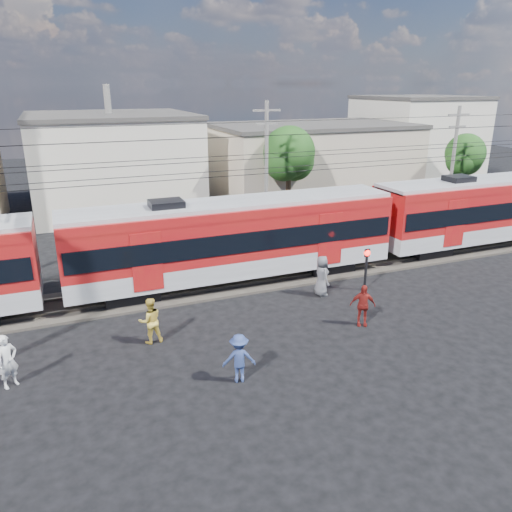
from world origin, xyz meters
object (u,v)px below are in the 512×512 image
object	(u,v)px
commuter_train	(238,236)
crossing_signal	(366,262)
pedestrian_c	(239,358)
car_silver	(508,207)
pedestrian_a	(8,361)

from	to	relation	value
commuter_train	crossing_signal	size ratio (longest dim) A/B	24.21
pedestrian_c	car_silver	distance (m)	29.58
pedestrian_a	commuter_train	bearing A→B (deg)	-3.34
commuter_train	pedestrian_a	size ratio (longest dim) A/B	27.27
pedestrian_c	crossing_signal	size ratio (longest dim) A/B	0.82
car_silver	crossing_signal	world-z (taller)	crossing_signal
commuter_train	pedestrian_a	xyz separation A→B (m)	(-10.05, -5.72, -1.48)
car_silver	crossing_signal	distance (m)	19.93
commuter_train	pedestrian_c	bearing A→B (deg)	-109.93
commuter_train	pedestrian_c	size ratio (longest dim) A/B	29.46
pedestrian_c	pedestrian_a	bearing A→B (deg)	-5.66
pedestrian_a	car_silver	xyz separation A→B (m)	(33.49, 10.74, -0.25)
pedestrian_a	crossing_signal	bearing A→B (deg)	-23.65
commuter_train	crossing_signal	xyz separation A→B (m)	(5.30, -3.20, -0.96)
pedestrian_a	crossing_signal	world-z (taller)	crossing_signal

